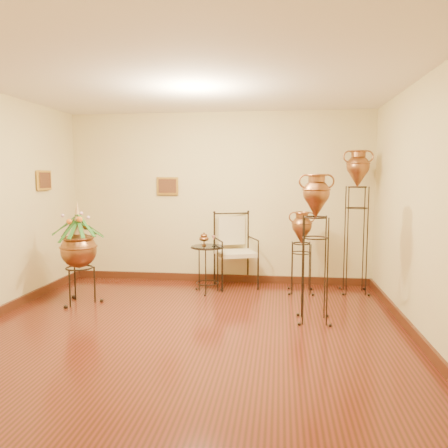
# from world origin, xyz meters

# --- Properties ---
(ground) EXTENTS (5.00, 5.00, 0.00)m
(ground) POSITION_xyz_m (0.00, 0.00, 0.00)
(ground) COLOR #5D1E16
(ground) RESTS_ON ground
(room_shell) EXTENTS (5.02, 5.02, 2.81)m
(room_shell) POSITION_xyz_m (-0.01, 0.01, 1.73)
(room_shell) COLOR beige
(room_shell) RESTS_ON ground
(amphora_tall) EXTENTS (0.49, 0.49, 2.16)m
(amphora_tall) POSITION_xyz_m (2.15, 2.03, 1.11)
(amphora_tall) COLOR black
(amphora_tall) RESTS_ON ground
(amphora_mid) EXTENTS (0.45, 0.45, 1.81)m
(amphora_mid) POSITION_xyz_m (1.44, 0.60, 0.91)
(amphora_mid) COLOR black
(amphora_mid) RESTS_ON ground
(amphora_short) EXTENTS (0.41, 0.41, 1.26)m
(amphora_short) POSITION_xyz_m (1.34, 1.94, 0.63)
(amphora_short) COLOR black
(amphora_short) RESTS_ON ground
(planter_urn) EXTENTS (0.90, 0.90, 1.44)m
(planter_urn) POSITION_xyz_m (-1.73, 0.98, 0.81)
(planter_urn) COLOR black
(planter_urn) RESTS_ON ground
(armchair) EXTENTS (0.84, 0.82, 1.18)m
(armchair) POSITION_xyz_m (0.33, 2.15, 0.59)
(armchair) COLOR black
(armchair) RESTS_ON ground
(side_table) EXTENTS (0.58, 0.58, 0.90)m
(side_table) POSITION_xyz_m (-0.06, 1.77, 0.37)
(side_table) COLOR black
(side_table) RESTS_ON ground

